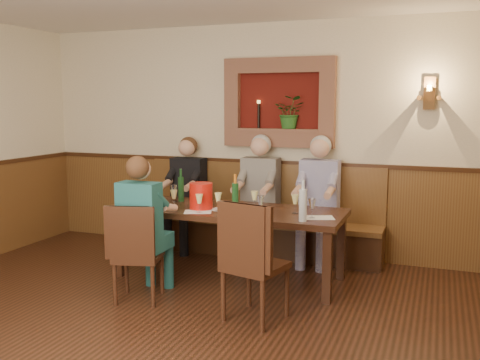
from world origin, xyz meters
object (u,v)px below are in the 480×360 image
object	(u,v)px
person_bench_mid	(258,207)
dining_table	(229,215)
wine_bottle_green_a	(235,196)
bench	(258,228)
spittoon_bucket	(201,196)
person_bench_left	(186,204)
person_chair_front	(145,239)
wine_bottle_green_b	(181,188)
chair_near_right	(254,285)
person_bench_right	(317,211)
water_bottle	(303,204)
chair_near_left	(138,272)

from	to	relation	value
person_bench_mid	dining_table	bearing A→B (deg)	-92.30
dining_table	wine_bottle_green_a	bearing A→B (deg)	-45.06
bench	spittoon_bucket	xyz separation A→B (m)	(-0.27, -1.07, 0.56)
person_bench_left	person_chair_front	distance (m)	1.66
bench	person_chair_front	distance (m)	1.83
person_chair_front	wine_bottle_green_b	distance (m)	1.03
chair_near_right	spittoon_bucket	world-z (taller)	chair_near_right
person_bench_right	spittoon_bucket	world-z (taller)	person_bench_right
bench	water_bottle	bearing A→B (deg)	-55.52
dining_table	person_bench_mid	distance (m)	0.84
chair_near_right	bench	bearing A→B (deg)	121.62
wine_bottle_green_b	wine_bottle_green_a	bearing A→B (deg)	-21.13
bench	water_bottle	world-z (taller)	water_bottle
person_bench_mid	bench	bearing A→B (deg)	107.36
wine_bottle_green_a	water_bottle	distance (m)	0.79
spittoon_bucket	wine_bottle_green_b	xyz separation A→B (m)	(-0.39, 0.31, 0.01)
person_bench_mid	person_bench_right	xyz separation A→B (m)	(0.72, -0.00, 0.00)
person_bench_left	water_bottle	bearing A→B (deg)	-32.80
person_bench_right	person_chair_front	bearing A→B (deg)	-129.13
chair_near_right	person_chair_front	size ratio (longest dim) A/B	0.76
chair_near_right	person_bench_mid	bearing A→B (deg)	121.65
dining_table	chair_near_left	size ratio (longest dim) A/B	2.57
wine_bottle_green_a	water_bottle	size ratio (longest dim) A/B	0.96
chair_near_left	wine_bottle_green_a	size ratio (longest dim) A/B	2.46
chair_near_right	person_bench_mid	xyz separation A→B (m)	(-0.58, 1.80, 0.31)
dining_table	chair_near_left	xyz separation A→B (m)	(-0.55, -0.92, -0.40)
wine_bottle_green_a	person_bench_right	bearing A→B (deg)	55.55
person_bench_mid	wine_bottle_green_a	size ratio (longest dim) A/B	3.89
dining_table	spittoon_bucket	size ratio (longest dim) A/B	8.79
bench	spittoon_bucket	bearing A→B (deg)	-104.08
person_bench_right	wine_bottle_green_b	xyz separation A→B (m)	(-1.42, -0.65, 0.28)
spittoon_bucket	person_chair_front	bearing A→B (deg)	-114.00
person_chair_front	chair_near_left	bearing A→B (deg)	-87.95
chair_near_left	wine_bottle_green_a	bearing A→B (deg)	35.53
person_bench_left	spittoon_bucket	xyz separation A→B (m)	(0.66, -0.96, 0.30)
bench	wine_bottle_green_b	world-z (taller)	wine_bottle_green_b
chair_near_left	chair_near_right	size ratio (longest dim) A/B	0.89
chair_near_left	water_bottle	world-z (taller)	water_bottle
wine_bottle_green_b	water_bottle	size ratio (longest dim) A/B	0.93
chair_near_right	dining_table	bearing A→B (deg)	136.21
chair_near_left	person_bench_left	size ratio (longest dim) A/B	0.66
person_bench_left	water_bottle	distance (m)	2.16
person_bench_mid	person_chair_front	bearing A→B (deg)	-110.15
wine_bottle_green_a	water_bottle	world-z (taller)	water_bottle
person_bench_left	dining_table	bearing A→B (deg)	-42.01
wine_bottle_green_a	wine_bottle_green_b	xyz separation A→B (m)	(-0.77, 0.30, -0.01)
person_bench_mid	person_bench_right	world-z (taller)	person_bench_right
wine_bottle_green_b	dining_table	bearing A→B (deg)	-15.97
chair_near_right	person_bench_mid	size ratio (longest dim) A/B	0.71
person_bench_right	person_bench_left	bearing A→B (deg)	179.94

